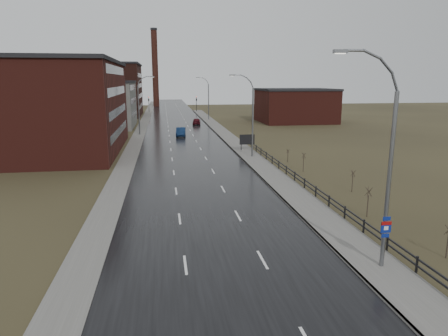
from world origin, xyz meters
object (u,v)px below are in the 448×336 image
object	(u,v)px
streetlight_main	(385,165)
car_near	(181,132)
billboard	(247,140)
car_far	(197,121)

from	to	relation	value
streetlight_main	car_near	world-z (taller)	streetlight_main
billboard	car_near	xyz separation A→B (m)	(-9.16, 18.00, -0.91)
car_near	car_far	world-z (taller)	car_near
car_near	billboard	bearing A→B (deg)	-58.47
billboard	car_near	distance (m)	20.22
streetlight_main	car_near	bearing A→B (deg)	98.51
streetlight_main	car_far	xyz separation A→B (m)	(-3.85, 77.16, -5.27)
streetlight_main	billboard	world-z (taller)	streetlight_main
streetlight_main	billboard	size ratio (longest dim) A/B	4.71
billboard	car_far	distance (m)	38.40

